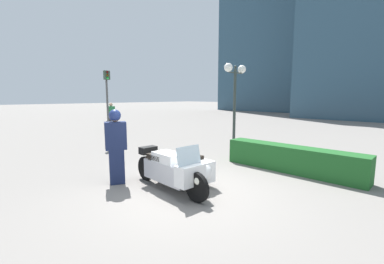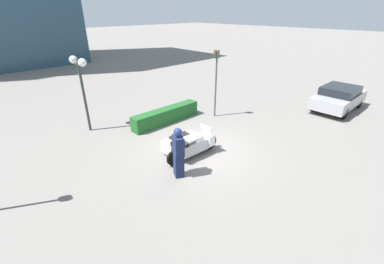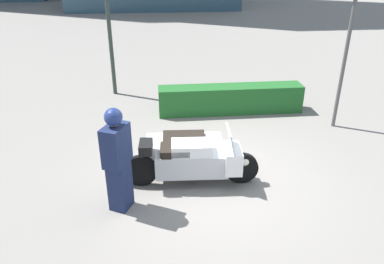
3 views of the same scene
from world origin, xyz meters
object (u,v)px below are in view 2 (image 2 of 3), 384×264
police_motorcycle (189,143)px  parked_car_background (339,97)px  traffic_light_near (216,75)px  hedge_bush_curbside (166,115)px  twin_lamp_post (80,74)px  officer_rider (178,152)px

police_motorcycle → parked_car_background: 10.15m
traffic_light_near → parked_car_background: bearing=129.8°
hedge_bush_curbside → parked_car_background: parked_car_background is taller
twin_lamp_post → traffic_light_near: bearing=-27.9°
police_motorcycle → twin_lamp_post: (-1.94, 5.00, 2.29)m
police_motorcycle → traffic_light_near: bearing=30.2°
police_motorcycle → twin_lamp_post: bearing=114.4°
twin_lamp_post → traffic_light_near: (5.76, -3.05, -0.43)m
officer_rider → twin_lamp_post: twin_lamp_post is taller
officer_rider → parked_car_background: 11.30m
officer_rider → hedge_bush_curbside: officer_rider is taller
twin_lamp_post → hedge_bush_curbside: bearing=-29.0°
traffic_light_near → hedge_bush_curbside: bearing=-41.0°
parked_car_background → hedge_bush_curbside: bearing=147.3°
officer_rider → parked_car_background: bearing=17.5°
police_motorcycle → parked_car_background: bearing=-10.3°
hedge_bush_curbside → parked_car_background: (8.47, -5.53, 0.36)m
police_motorcycle → hedge_bush_curbside: (1.39, 3.15, -0.09)m
traffic_light_near → parked_car_background: size_ratio=0.87×
twin_lamp_post → traffic_light_near: traffic_light_near is taller
hedge_bush_curbside → twin_lamp_post: (-3.32, 1.84, 2.38)m
police_motorcycle → officer_rider: 1.70m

